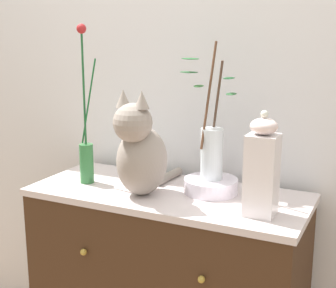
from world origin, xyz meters
TOP-DOWN VIEW (x-y plane):
  - wall_back at (0.00, 0.29)m, footprint 4.40×0.08m
  - cat_sitting at (-0.07, -0.08)m, footprint 0.19×0.41m
  - vase_slim_green at (-0.33, -0.04)m, footprint 0.09×0.05m
  - bowl_porcelain at (0.15, 0.06)m, footprint 0.20×0.20m
  - vase_glass_clear at (0.15, 0.06)m, footprint 0.21×0.15m
  - jar_lidded_porcelain at (0.37, -0.08)m, footprint 0.10×0.10m

SIDE VIEW (x-z plane):
  - bowl_porcelain at x=0.15m, z-range 0.88..0.93m
  - vase_slim_green at x=-0.33m, z-range 0.72..1.32m
  - jar_lidded_porcelain at x=0.37m, z-range 0.86..1.20m
  - cat_sitting at x=-0.07m, z-range 0.84..1.23m
  - vase_glass_clear at x=0.15m, z-range 0.80..1.29m
  - wall_back at x=0.00m, z-range 0.00..2.60m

